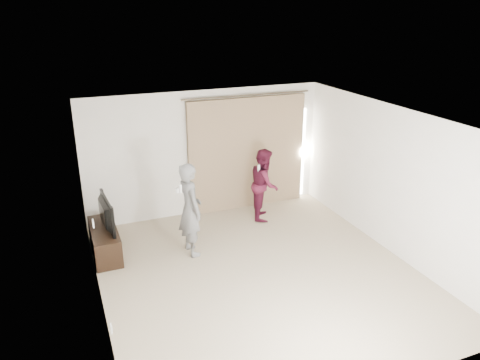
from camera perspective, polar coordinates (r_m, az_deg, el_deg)
name	(u,v)px	position (r m, az deg, el deg)	size (l,w,h in m)	color
floor	(260,274)	(7.88, 2.40, -11.39)	(5.50, 5.50, 0.00)	tan
wall_back	(206,153)	(9.69, -4.18, 3.31)	(5.00, 0.04, 2.60)	white
wall_left	(94,229)	(6.72, -17.35, -5.72)	(0.04, 5.50, 2.60)	white
ceiling	(262,120)	(6.87, 2.73, 7.34)	(5.00, 5.50, 0.01)	white
curtain	(248,153)	(9.96, 0.97, 3.27)	(2.80, 0.11, 2.46)	tan
tv_console	(105,241)	(8.69, -16.15, -7.14)	(0.44, 1.28, 0.49)	black
tv	(102,214)	(8.46, -16.51, -3.97)	(0.98, 0.13, 0.56)	black
scratching_post	(109,225)	(9.38, -15.65, -5.33)	(0.35, 0.35, 0.47)	tan
person_man	(190,209)	(8.17, -6.09, -3.57)	(0.47, 0.65, 1.68)	slate
person_woman	(264,184)	(9.56, 3.00, -0.47)	(0.81, 0.89, 1.48)	#53152B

